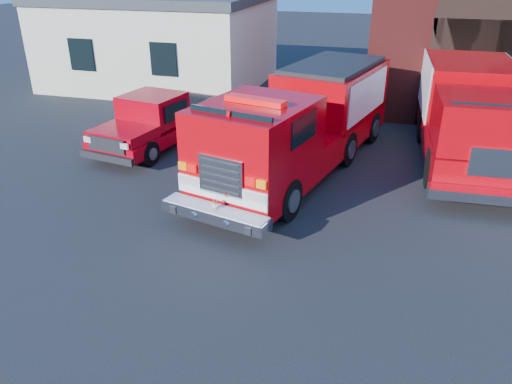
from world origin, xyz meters
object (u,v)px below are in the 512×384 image
(pickup_truck, at_px, (159,120))
(secondary_truck, at_px, (469,107))
(fire_engine, at_px, (303,122))
(side_building, at_px, (162,38))

(pickup_truck, bearing_deg, secondary_truck, 10.44)
(fire_engine, bearing_deg, pickup_truck, 170.29)
(side_building, relative_size, secondary_truck, 1.12)
(pickup_truck, distance_m, secondary_truck, 10.29)
(fire_engine, height_order, pickup_truck, fire_engine)
(secondary_truck, bearing_deg, pickup_truck, -169.56)
(side_building, relative_size, pickup_truck, 1.76)
(side_building, xyz_separation_m, secondary_truck, (14.01, -6.80, -0.61))
(fire_engine, relative_size, secondary_truck, 1.07)
(side_building, bearing_deg, secondary_truck, -25.90)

